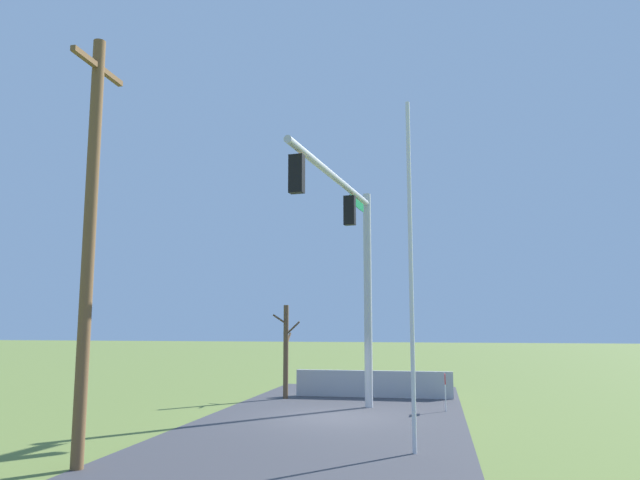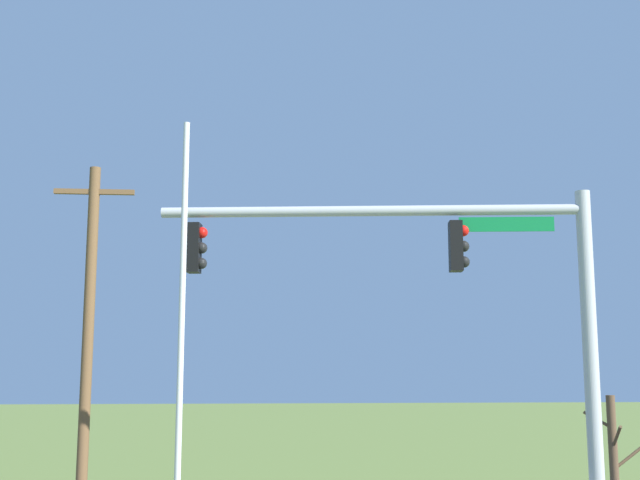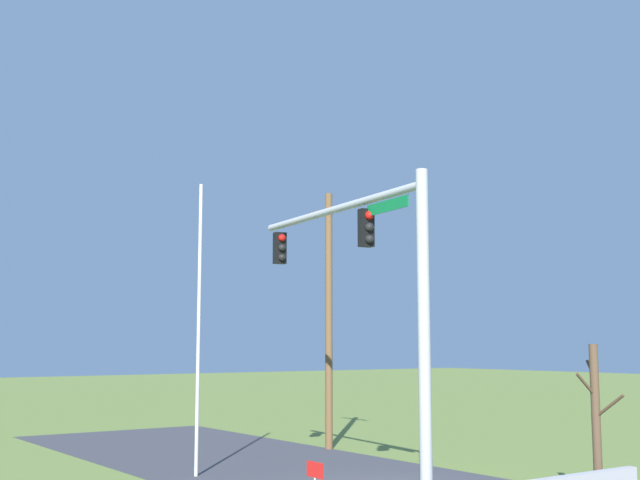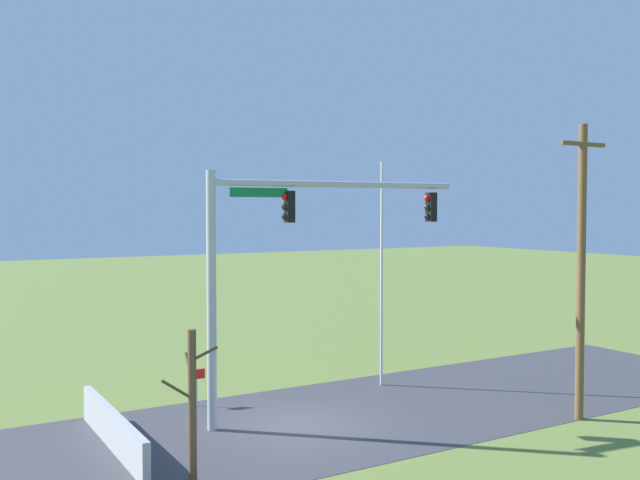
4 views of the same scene
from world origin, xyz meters
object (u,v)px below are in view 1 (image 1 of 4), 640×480
(bare_tree, at_px, (286,350))
(open_sign, at_px, (445,384))
(utility_pole, at_px, (89,237))
(flagpole, at_px, (411,271))
(signal_mast, at_px, (352,248))

(bare_tree, height_order, open_sign, bare_tree)
(utility_pole, relative_size, bare_tree, 2.49)
(utility_pole, height_order, bare_tree, utility_pole)
(flagpole, distance_m, bare_tree, 10.87)
(utility_pole, bearing_deg, flagpole, -67.15)
(signal_mast, xyz_separation_m, bare_tree, (3.98, 3.20, -3.46))
(flagpole, height_order, open_sign, flagpole)
(flagpole, bearing_deg, signal_mast, 21.61)
(signal_mast, distance_m, flagpole, 5.78)
(bare_tree, bearing_deg, flagpole, -150.21)
(signal_mast, distance_m, open_sign, 5.51)
(flagpole, relative_size, bare_tree, 2.26)
(signal_mast, relative_size, bare_tree, 2.26)
(signal_mast, height_order, flagpole, flagpole)
(bare_tree, bearing_deg, open_sign, -111.50)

